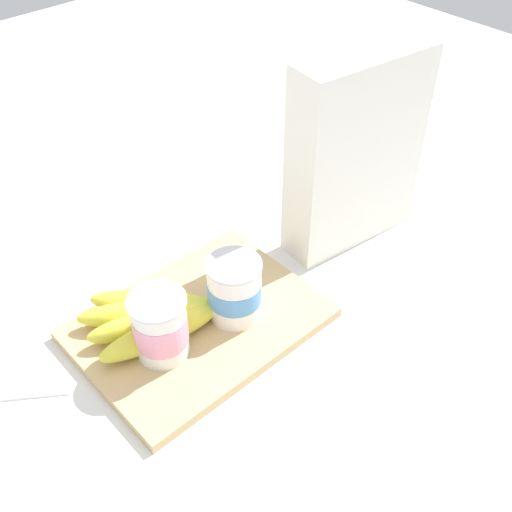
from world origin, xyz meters
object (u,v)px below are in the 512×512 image
at_px(yogurt_cup_back, 160,327).
at_px(banana_bunch, 153,317).
at_px(cereal_box, 358,154).
at_px(yogurt_cup_front, 234,290).
at_px(cutting_board, 199,323).

bearing_deg(yogurt_cup_back, banana_bunch, -110.71).
distance_m(cereal_box, yogurt_cup_back, 0.37).
distance_m(yogurt_cup_front, banana_bunch, 0.11).
distance_m(yogurt_cup_back, banana_bunch, 0.05).
relative_size(yogurt_cup_front, banana_bunch, 0.49).
height_order(cutting_board, yogurt_cup_front, yogurt_cup_front).
xyz_separation_m(cutting_board, cereal_box, (-0.29, 0.00, 0.14)).
bearing_deg(yogurt_cup_front, cereal_box, -175.60).
xyz_separation_m(cereal_box, yogurt_cup_back, (0.36, 0.01, -0.09)).
distance_m(cutting_board, yogurt_cup_back, 0.08).
relative_size(cutting_board, yogurt_cup_front, 3.52).
bearing_deg(yogurt_cup_back, cutting_board, -169.19).
bearing_deg(yogurt_cup_front, cutting_board, -29.07).
bearing_deg(cutting_board, yogurt_cup_front, 150.93).
height_order(cereal_box, yogurt_cup_back, cereal_box).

